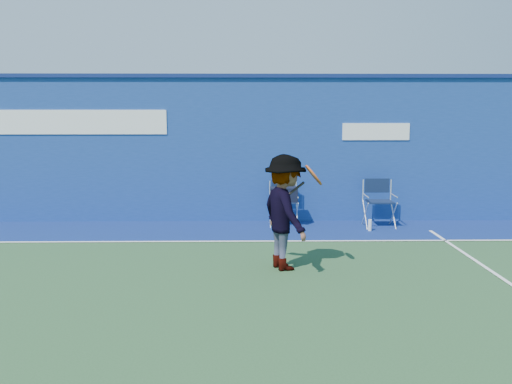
{
  "coord_description": "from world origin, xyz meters",
  "views": [
    {
      "loc": [
        0.92,
        -6.29,
        2.37
      ],
      "look_at": [
        1.06,
        2.6,
        1.0
      ],
      "focal_mm": 38.0,
      "sensor_mm": 36.0,
      "label": 1
    }
  ],
  "objects_px": {
    "water_bottle": "(370,225)",
    "tennis_player": "(285,212)",
    "directors_chair_right": "(379,212)",
    "directors_chair_left": "(284,207)"
  },
  "relations": [
    {
      "from": "water_bottle",
      "to": "tennis_player",
      "type": "height_order",
      "value": "tennis_player"
    },
    {
      "from": "water_bottle",
      "to": "tennis_player",
      "type": "xyz_separation_m",
      "value": [
        -1.84,
        -2.47,
        0.74
      ]
    },
    {
      "from": "directors_chair_right",
      "to": "directors_chair_left",
      "type": "bearing_deg",
      "value": 175.76
    },
    {
      "from": "directors_chair_left",
      "to": "water_bottle",
      "type": "height_order",
      "value": "directors_chair_left"
    },
    {
      "from": "water_bottle",
      "to": "tennis_player",
      "type": "bearing_deg",
      "value": -126.61
    },
    {
      "from": "directors_chair_left",
      "to": "directors_chair_right",
      "type": "bearing_deg",
      "value": -4.24
    },
    {
      "from": "water_bottle",
      "to": "directors_chair_right",
      "type": "bearing_deg",
      "value": 56.16
    },
    {
      "from": "directors_chair_left",
      "to": "tennis_player",
      "type": "height_order",
      "value": "tennis_player"
    },
    {
      "from": "directors_chair_right",
      "to": "water_bottle",
      "type": "bearing_deg",
      "value": -123.84
    },
    {
      "from": "directors_chair_left",
      "to": "tennis_player",
      "type": "bearing_deg",
      "value": -93.42
    }
  ]
}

